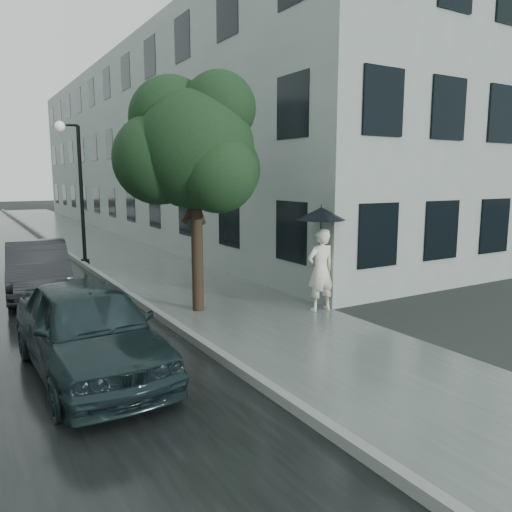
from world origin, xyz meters
TOP-DOWN VIEW (x-y plane):
  - ground at (0.00, 0.00)m, footprint 120.00×120.00m
  - sidewalk at (0.25, 12.00)m, footprint 3.50×60.00m
  - kerb_near at (-1.57, 12.00)m, footprint 0.15×60.00m
  - building_near at (5.47, 19.50)m, footprint 7.02×36.00m
  - pedestrian at (1.70, 1.57)m, footprint 0.69×0.48m
  - umbrella at (1.72, 1.62)m, footprint 1.37×1.37m
  - street_tree at (-0.60, 3.10)m, footprint 3.30×3.00m
  - lamp_post at (-1.61, 10.30)m, footprint 0.85×0.32m
  - car_near at (-3.50, 0.54)m, footprint 1.80×4.19m
  - car_far at (-3.41, 6.50)m, footprint 1.79×4.14m

SIDE VIEW (x-z plane):
  - ground at x=0.00m, z-range 0.00..0.00m
  - sidewalk at x=0.25m, z-range 0.00..0.01m
  - kerb_near at x=-1.57m, z-range 0.00..0.15m
  - car_far at x=-3.41m, z-range 0.01..1.33m
  - car_near at x=-3.50m, z-range 0.01..1.41m
  - pedestrian at x=1.70m, z-range 0.01..1.83m
  - umbrella at x=1.72m, z-range 1.45..2.86m
  - lamp_post at x=-1.61m, z-range 0.35..5.05m
  - street_tree at x=-0.60m, z-range 0.96..6.12m
  - building_near at x=5.47m, z-range 0.00..9.00m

